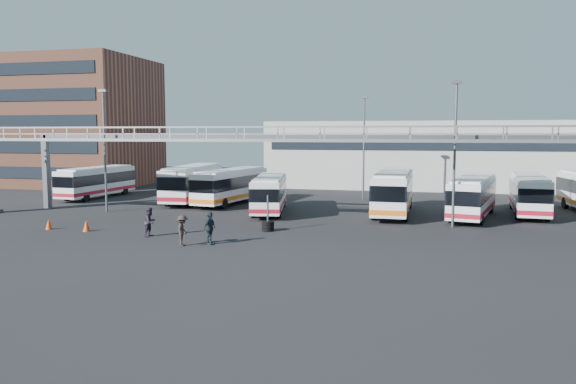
% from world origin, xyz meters
% --- Properties ---
extents(ground, '(140.00, 140.00, 0.00)m').
position_xyz_m(ground, '(0.00, 0.00, 0.00)').
color(ground, black).
rests_on(ground, ground).
extents(gantry, '(51.40, 5.15, 7.10)m').
position_xyz_m(gantry, '(0.00, 5.87, 5.51)').
color(gantry, gray).
rests_on(gantry, ground).
extents(apartment_building, '(18.00, 15.00, 16.00)m').
position_xyz_m(apartment_building, '(-34.00, 30.00, 8.00)').
color(apartment_building, brown).
rests_on(apartment_building, ground).
extents(warehouse, '(42.00, 14.00, 8.00)m').
position_xyz_m(warehouse, '(12.00, 38.00, 4.00)').
color(warehouse, '#9E9E99').
rests_on(warehouse, ground).
extents(light_pole_left, '(0.70, 0.35, 10.21)m').
position_xyz_m(light_pole_left, '(-16.00, 8.00, 5.73)').
color(light_pole_left, '#4C4F54').
rests_on(light_pole_left, ground).
extents(light_pole_mid, '(0.70, 0.35, 10.21)m').
position_xyz_m(light_pole_mid, '(12.00, 7.00, 5.73)').
color(light_pole_mid, '#4C4F54').
rests_on(light_pole_mid, ground).
extents(light_pole_back, '(0.70, 0.35, 10.21)m').
position_xyz_m(light_pole_back, '(4.00, 22.00, 5.73)').
color(light_pole_back, '#4C4F54').
rests_on(light_pole_back, ground).
extents(bus_0, '(2.95, 10.53, 3.16)m').
position_xyz_m(bus_0, '(-22.70, 17.03, 1.75)').
color(bus_0, silver).
rests_on(bus_0, ground).
extents(bus_2, '(3.70, 11.75, 3.51)m').
position_xyz_m(bus_2, '(-11.79, 16.27, 1.94)').
color(bus_2, silver).
rests_on(bus_2, ground).
extents(bus_3, '(4.02, 11.03, 3.28)m').
position_xyz_m(bus_3, '(-7.61, 15.54, 1.81)').
color(bus_3, silver).
rests_on(bus_3, ground).
extents(bus_4, '(4.25, 10.29, 3.04)m').
position_xyz_m(bus_4, '(-2.60, 11.09, 1.68)').
color(bus_4, silver).
rests_on(bus_4, ground).
extents(bus_6, '(2.75, 11.61, 3.52)m').
position_xyz_m(bus_6, '(7.51, 12.53, 1.95)').
color(bus_6, silver).
rests_on(bus_6, ground).
extents(bus_7, '(4.48, 10.78, 3.19)m').
position_xyz_m(bus_7, '(13.67, 12.00, 1.77)').
color(bus_7, silver).
rests_on(bus_7, ground).
extents(bus_8, '(3.22, 10.74, 3.21)m').
position_xyz_m(bus_8, '(18.25, 15.01, 1.78)').
color(bus_8, silver).
rests_on(bus_8, ground).
extents(pedestrian_b, '(0.87, 1.03, 1.87)m').
position_xyz_m(pedestrian_b, '(-6.98, -1.42, 0.94)').
color(pedestrian_b, '#2B2330').
rests_on(pedestrian_b, ground).
extents(pedestrian_c, '(0.89, 1.29, 1.84)m').
position_xyz_m(pedestrian_c, '(-3.68, -3.74, 0.92)').
color(pedestrian_c, '#2E221E').
rests_on(pedestrian_c, ground).
extents(pedestrian_d, '(0.68, 1.22, 1.96)m').
position_xyz_m(pedestrian_d, '(-2.28, -2.97, 0.98)').
color(pedestrian_d, '#1B2831').
rests_on(pedestrian_d, ground).
extents(cone_left, '(0.61, 0.61, 0.78)m').
position_xyz_m(cone_left, '(-12.09, -0.75, 0.39)').
color(cone_left, red).
rests_on(cone_left, ground).
extents(cone_right, '(0.50, 0.50, 0.72)m').
position_xyz_m(cone_right, '(-15.09, -0.68, 0.36)').
color(cone_right, red).
rests_on(cone_right, ground).
extents(tire_stack, '(0.85, 0.85, 2.44)m').
position_xyz_m(tire_stack, '(-0.22, 2.33, 0.41)').
color(tire_stack, black).
rests_on(tire_stack, ground).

